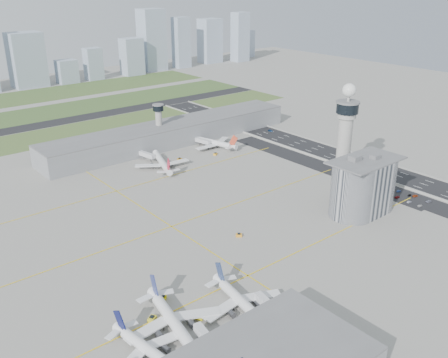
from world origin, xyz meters
TOP-DOWN VIEW (x-y plane):
  - ground at (0.00, 0.00)m, footprint 1000.00×1000.00m
  - grass_strip_0 at (-20.00, 225.00)m, footprint 480.00×50.00m
  - grass_strip_1 at (-20.00, 300.00)m, footprint 480.00×60.00m
  - grass_strip_2 at (-20.00, 380.00)m, footprint 480.00×70.00m
  - runway at (-20.00, 262.00)m, footprint 480.00×22.00m
  - highway at (115.00, 0.00)m, footprint 28.00×500.00m
  - barrier_left at (101.00, 0.00)m, footprint 0.60×500.00m
  - barrier_right at (129.00, 0.00)m, footprint 0.60×500.00m
  - landside_road at (90.00, -10.00)m, footprint 18.00×260.00m
  - parking_lot at (88.00, -22.00)m, footprint 20.00×44.00m
  - taxiway_line_h_0 at (-40.00, -30.00)m, footprint 260.00×0.60m
  - taxiway_line_h_1 at (-40.00, 30.00)m, footprint 260.00×0.60m
  - taxiway_line_h_2 at (-40.00, 90.00)m, footprint 260.00×0.60m
  - taxiway_line_v at (-40.00, 30.00)m, footprint 0.60×260.00m
  - control_tower at (72.00, 8.00)m, footprint 14.00×14.00m
  - secondary_tower at (30.00, 150.00)m, footprint 8.60×8.60m
  - admin_building at (51.99, -22.00)m, footprint 42.00×24.00m
  - terminal_pier at (40.00, 148.00)m, footprint 210.00×32.00m
  - airplane_near_a at (-100.04, -47.20)m, footprint 38.65×43.64m
  - airplane_near_b at (-85.63, -40.02)m, footprint 45.83×51.18m
  - airplane_near_c at (-57.93, -47.23)m, footprint 41.60×46.83m
  - airplane_far_a at (4.38, 107.33)m, footprint 50.93×54.92m
  - airplane_far_b at (58.45, 119.52)m, footprint 47.50×52.15m
  - jet_bridge_near_1 at (-83.00, -61.00)m, footprint 5.39×14.31m
  - jet_bridge_near_2 at (-53.00, -61.00)m, footprint 5.39×14.31m
  - jet_bridge_far_0 at (2.00, 132.00)m, footprint 5.39×14.31m
  - jet_bridge_far_1 at (52.00, 132.00)m, footprint 5.39×14.31m
  - tug_0 at (-78.13, -20.87)m, footprint 3.63×3.54m
  - tug_1 at (-88.83, -29.52)m, footprint 4.18×3.83m
  - tug_2 at (-74.28, -39.85)m, footprint 4.13×4.40m
  - tug_3 at (-19.66, -0.64)m, footprint 3.74×3.59m
  - tug_4 at (21.34, 110.74)m, footprint 3.24×2.33m
  - tug_5 at (48.07, 103.33)m, footprint 3.73×3.32m
  - car_lot_0 at (83.26, -39.83)m, footprint 3.37×1.78m
  - car_lot_1 at (83.16, -33.30)m, footprint 3.49×1.51m
  - car_lot_2 at (83.90, -24.85)m, footprint 3.97×1.94m
  - car_lot_3 at (82.53, -19.89)m, footprint 4.16×2.04m
  - car_lot_4 at (82.19, -10.87)m, footprint 3.94×1.94m
  - car_lot_5 at (82.11, -2.57)m, footprint 3.86×1.60m
  - car_lot_6 at (92.83, -39.92)m, footprint 4.20×2.42m
  - car_lot_7 at (93.71, -30.70)m, footprint 4.19×2.27m
  - car_lot_8 at (92.13, -27.97)m, footprint 3.40×1.74m
  - car_lot_9 at (92.35, -20.51)m, footprint 3.37×1.29m
  - car_lot_10 at (92.86, -10.20)m, footprint 4.34×2.10m
  - car_lot_11 at (93.71, -3.45)m, footprint 4.39×2.30m
  - car_hw_1 at (115.84, 39.63)m, footprint 1.71×3.62m
  - car_hw_2 at (121.30, 120.38)m, footprint 2.49×4.58m
  - car_hw_4 at (108.40, 180.23)m, footprint 1.75×3.45m
  - skyline_bldg_9 at (30.27, 432.32)m, footprint 36.96×29.57m
  - skyline_bldg_10 at (73.27, 423.68)m, footprint 23.01×18.41m
  - skyline_bldg_11 at (108.28, 423.34)m, footprint 20.22×16.18m
  - skyline_bldg_12 at (162.17, 421.29)m, footprint 26.14×20.92m
  - skyline_bldg_13 at (201.27, 433.27)m, footprint 32.26×25.81m
  - skyline_bldg_14 at (244.74, 426.38)m, footprint 21.59×17.28m
  - skyline_bldg_15 at (302.83, 435.54)m, footprint 30.25×24.20m
  - skyline_bldg_16 at (345.49, 415.96)m, footprint 23.04×18.43m
  - skyline_bldg_17 at (382.05, 443.29)m, footprint 22.64×18.11m

SIDE VIEW (x-z plane):
  - ground at x=0.00m, z-range 0.00..0.00m
  - taxiway_line_h_0 at x=-40.00m, z-range 0.00..0.01m
  - taxiway_line_h_1 at x=-40.00m, z-range 0.00..0.01m
  - taxiway_line_h_2 at x=-40.00m, z-range 0.00..0.01m
  - taxiway_line_v at x=-40.00m, z-range 0.00..0.01m
  - grass_strip_0 at x=-20.00m, z-range 0.00..0.08m
  - grass_strip_1 at x=-20.00m, z-range 0.00..0.08m
  - grass_strip_2 at x=-20.00m, z-range 0.00..0.08m
  - landside_road at x=90.00m, z-range 0.00..0.08m
  - highway at x=115.00m, z-range 0.00..0.10m
  - parking_lot at x=88.00m, z-range 0.00..0.10m
  - runway at x=-20.00m, z-range 0.01..0.11m
  - car_lot_2 at x=83.90m, z-range 0.00..1.09m
  - car_lot_0 at x=83.26m, z-range 0.00..1.09m
  - car_lot_9 at x=92.35m, z-range 0.00..1.10m
  - car_lot_6 at x=92.83m, z-range 0.00..1.10m
  - car_lot_8 at x=92.13m, z-range 0.00..1.11m
  - car_lot_1 at x=83.16m, z-range 0.00..1.12m
  - car_hw_4 at x=108.40m, z-range 0.00..1.13m
  - car_hw_1 at x=115.84m, z-range 0.00..1.15m
  - car_lot_7 at x=93.71m, z-range 0.00..1.15m
  - car_lot_3 at x=82.53m, z-range 0.00..1.16m
  - car_lot_10 at x=92.86m, z-range 0.00..1.19m
  - barrier_left at x=101.00m, z-range 0.00..1.20m
  - barrier_right at x=129.00m, z-range 0.00..1.20m
  - car_lot_11 at x=93.71m, z-range 0.00..1.21m
  - car_hw_2 at x=121.30m, z-range 0.00..1.22m
  - car_lot_5 at x=82.11m, z-range 0.00..1.24m
  - car_lot_4 at x=82.19m, z-range 0.00..1.29m
  - tug_0 at x=-78.13m, z-range 0.00..1.75m
  - tug_3 at x=-19.66m, z-range 0.00..1.80m
  - tug_5 at x=48.07m, z-range 0.00..1.80m
  - tug_4 at x=21.34m, z-range 0.00..1.81m
  - tug_1 at x=-88.83m, z-range 0.00..2.00m
  - tug_2 at x=-74.28m, z-range 0.00..2.11m
  - jet_bridge_near_1 at x=-83.00m, z-range 0.00..5.70m
  - jet_bridge_near_2 at x=-53.00m, z-range 0.00..5.70m
  - jet_bridge_far_0 at x=2.00m, z-range 0.00..5.70m
  - jet_bridge_far_1 at x=52.00m, z-range 0.00..5.70m
  - airplane_near_a at x=-100.04m, z-range 0.00..11.00m
  - airplane_near_c at x=-57.93m, z-range 0.00..11.71m
  - airplane_far_b at x=58.45m, z-range 0.00..12.30m
  - airplane_far_a at x=4.38m, z-range 0.00..12.49m
  - airplane_near_b at x=-85.63m, z-range 0.00..12.56m
  - terminal_pier at x=40.00m, z-range 0.00..15.80m
  - skyline_bldg_10 at x=73.27m, z-range 0.00..27.75m
  - admin_building at x=51.99m, z-range -1.45..32.05m
  - secondary_tower at x=30.00m, z-range 2.85..34.75m
  - skyline_bldg_11 at x=108.28m, z-range 0.00..38.97m
  - skyline_bldg_17 at x=382.05m, z-range 0.00..41.06m
  - skyline_bldg_12 at x=162.17m, z-range 0.00..46.89m
  - skyline_bldg_9 at x=30.27m, z-range 0.00..62.11m
  - skyline_bldg_15 at x=302.83m, z-range 0.00..63.40m
  - skyline_bldg_14 at x=244.74m, z-range 0.00..68.75m
  - control_tower at x=72.00m, z-range 2.79..67.29m
  - skyline_bldg_16 at x=345.49m, z-range 0.00..71.56m
  - skyline_bldg_13 at x=201.27m, z-range 0.00..81.20m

